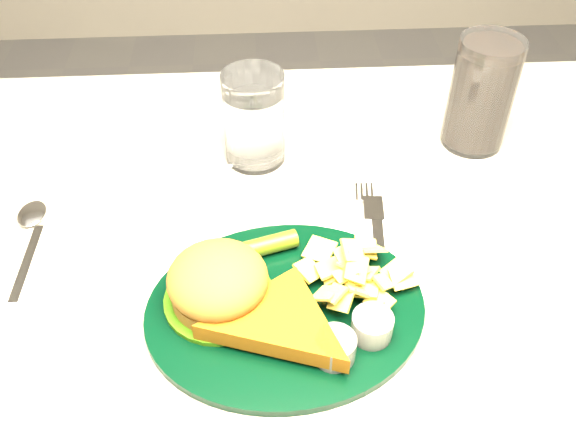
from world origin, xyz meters
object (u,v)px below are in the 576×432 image
(table, at_px, (274,416))
(cola_glass, at_px, (482,94))
(dinner_plate, at_px, (285,291))
(water_glass, at_px, (254,118))
(fork_napkin, at_px, (379,257))

(table, distance_m, cola_glass, 0.57)
(table, bearing_deg, cola_glass, 33.59)
(dinner_plate, relative_size, water_glass, 2.32)
(table, relative_size, water_glass, 9.52)
(table, distance_m, water_glass, 0.47)
(table, relative_size, cola_glass, 7.82)
(cola_glass, height_order, fork_napkin, cola_glass)
(water_glass, height_order, fork_napkin, water_glass)
(dinner_plate, relative_size, fork_napkin, 1.60)
(dinner_plate, height_order, water_glass, water_glass)
(water_glass, relative_size, cola_glass, 0.82)
(water_glass, bearing_deg, fork_napkin, -56.02)
(dinner_plate, distance_m, water_glass, 0.27)
(table, height_order, fork_napkin, fork_napkin)
(cola_glass, bearing_deg, fork_napkin, -127.00)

